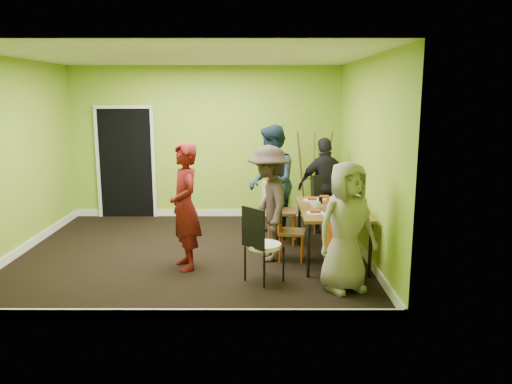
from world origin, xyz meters
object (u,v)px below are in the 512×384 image
(person_back_end, at_px, (325,185))
(person_front_end, at_px, (346,227))
(thermos, at_px, (335,200))
(chair_left_far, at_px, (277,205))
(chair_back_end, at_px, (324,193))
(person_standing, at_px, (185,207))
(chair_left_near, at_px, (287,226))
(dining_table, at_px, (332,211))
(blue_bottle, at_px, (358,207))
(chair_front_end, at_px, (338,245))
(person_left_near, at_px, (269,203))
(chair_bentwood, at_px, (260,241))
(easel, at_px, (313,176))
(person_left_far, at_px, (272,182))
(orange_bottle, at_px, (328,201))

(person_back_end, xyz_separation_m, person_front_end, (-0.09, -2.55, -0.02))
(thermos, bearing_deg, person_front_end, -91.72)
(chair_left_far, height_order, chair_back_end, chair_left_far)
(person_front_end, bearing_deg, person_back_end, 65.06)
(thermos, relative_size, person_standing, 0.13)
(chair_left_near, xyz_separation_m, thermos, (0.66, -0.01, 0.37))
(dining_table, height_order, person_standing, person_standing)
(thermos, relative_size, blue_bottle, 1.04)
(chair_front_end, height_order, person_front_end, person_front_end)
(blue_bottle, relative_size, person_left_near, 0.13)
(chair_back_end, xyz_separation_m, chair_bentwood, (-1.07, -2.20, -0.16))
(chair_front_end, distance_m, person_front_end, 0.36)
(chair_left_near, height_order, chair_bentwood, chair_bentwood)
(person_back_end, bearing_deg, easel, -98.36)
(chair_back_end, height_order, person_left_far, person_left_far)
(chair_left_near, xyz_separation_m, chair_back_end, (0.70, 1.33, 0.21))
(dining_table, height_order, person_left_near, person_left_near)
(chair_front_end, bearing_deg, chair_left_far, 121.18)
(chair_bentwood, height_order, blue_bottle, chair_bentwood)
(blue_bottle, bearing_deg, chair_bentwood, -159.71)
(chair_back_end, bearing_deg, dining_table, 70.67)
(chair_bentwood, relative_size, person_left_far, 0.53)
(chair_left_far, xyz_separation_m, chair_back_end, (0.81, 0.51, 0.09))
(person_standing, xyz_separation_m, person_left_far, (1.18, 1.42, 0.07))
(chair_left_far, relative_size, chair_back_end, 1.10)
(chair_left_near, relative_size, person_left_near, 0.54)
(person_left_near, height_order, person_front_end, person_left_near)
(easel, distance_m, person_standing, 3.26)
(chair_left_far, distance_m, person_back_end, 1.06)
(orange_bottle, bearing_deg, dining_table, -83.99)
(chair_left_far, relative_size, blue_bottle, 5.21)
(person_left_near, bearing_deg, chair_left_near, 77.89)
(person_back_end, bearing_deg, chair_back_end, 65.79)
(person_left_near, bearing_deg, person_back_end, 136.96)
(blue_bottle, relative_size, person_front_end, 0.13)
(chair_left_near, xyz_separation_m, chair_bentwood, (-0.37, -0.87, 0.04))
(chair_bentwood, distance_m, blue_bottle, 1.39)
(chair_left_near, xyz_separation_m, blue_bottle, (0.90, -0.40, 0.36))
(chair_left_near, distance_m, person_front_end, 1.29)
(blue_bottle, height_order, orange_bottle, blue_bottle)
(person_back_end, bearing_deg, person_left_near, 40.79)
(thermos, relative_size, person_front_end, 0.14)
(thermos, height_order, person_front_end, person_front_end)
(person_left_far, height_order, person_left_near, person_left_far)
(thermos, bearing_deg, person_left_far, 127.49)
(person_left_far, bearing_deg, person_back_end, 104.63)
(chair_front_end, relative_size, person_standing, 0.52)
(blue_bottle, xyz_separation_m, person_back_end, (-0.18, 1.86, -0.06))
(chair_left_near, xyz_separation_m, person_standing, (-1.36, -0.33, 0.35))
(chair_left_far, height_order, blue_bottle, chair_left_far)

